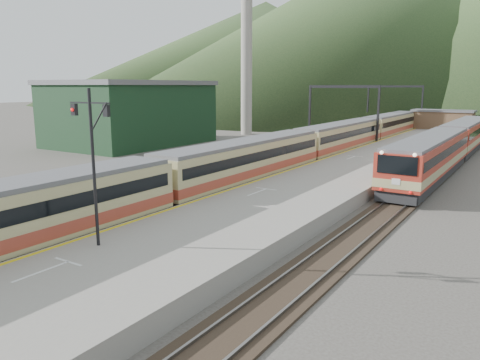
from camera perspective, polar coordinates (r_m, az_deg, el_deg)
The scene contains 16 objects.
track_main at distance 48.52m, azimuth 9.10°, elevation 1.98°, with size 2.60×200.00×0.23m.
track_far at distance 50.70m, azimuth 3.92°, elevation 2.50°, with size 2.60×200.00×0.23m.
track_second at distance 45.25m, azimuth 22.54°, elevation 0.57°, with size 2.60×200.00×0.23m.
platform at distance 44.65m, azimuth 14.67°, elevation 1.50°, with size 8.00×100.00×1.00m, color gray.
gantry_near at distance 62.91m, azimuth 12.44°, elevation 9.04°, with size 9.55×0.25×8.00m.
gantry_far at distance 86.77m, azimuth 18.31°, elevation 9.31°, with size 9.55×0.25×8.00m.
warehouse at distance 65.87m, azimuth -13.12°, elevation 8.00°, with size 14.50×20.50×8.60m.
smokestack at distance 78.00m, azimuth 0.81°, elevation 16.63°, with size 1.80×1.80×30.00m, color #9E998E.
station_shed at distance 83.19m, azimuth 23.49°, elevation 6.80°, with size 9.40×4.40×3.10m.
hill_a at distance 203.92m, azimuth 16.43°, elevation 17.18°, with size 180.00×180.00×60.00m, color #284322.
hill_d at distance 281.47m, azimuth 3.13°, elevation 15.38°, with size 200.00×200.00×55.00m, color #284322.
main_train at distance 45.60m, azimuth 7.70°, elevation 3.95°, with size 2.99×81.85×3.65m.
second_train at distance 52.93m, azimuth 24.33°, elevation 4.16°, with size 3.13×42.61×3.82m.
signal_mast at distance 20.77m, azimuth -17.53°, elevation 3.32°, with size 2.20×0.36×6.80m.
short_signal_b at distance 43.06m, azimuth 1.83°, elevation 2.82°, with size 0.22×0.16×2.27m.
short_signal_c at distance 36.13m, azimuth -16.31°, elevation 0.70°, with size 0.26×0.23×2.27m.
Camera 1 is at (19.10, -3.91, 7.88)m, focal length 35.00 mm.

